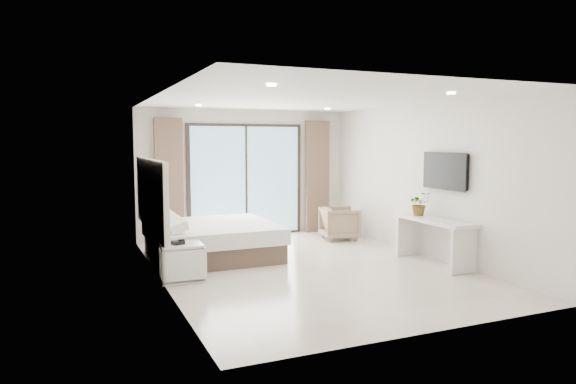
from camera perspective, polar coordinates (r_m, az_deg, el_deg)
name	(u,v)px	position (r m, az deg, el deg)	size (l,w,h in m)	color
ground	(306,267)	(8.41, 2.06, -8.38)	(6.20, 6.20, 0.00)	beige
room_shell	(275,168)	(8.89, -1.47, 2.71)	(4.62, 6.22, 2.72)	silver
bed	(211,240)	(9.13, -8.54, -5.30)	(2.14, 2.04, 0.74)	brown
nightstand	(182,262)	(7.73, -11.74, -7.64)	(0.63, 0.53, 0.55)	silver
phone	(178,243)	(7.62, -12.12, -5.51)	(0.17, 0.13, 0.06)	black
console_desk	(434,231)	(8.85, 15.91, -4.18)	(0.49, 1.56, 0.77)	silver
plant	(419,206)	(9.10, 14.39, -1.54)	(0.36, 0.40, 0.31)	#33662D
armchair	(340,222)	(10.76, 5.78, -3.31)	(0.71, 0.67, 0.74)	#9B7C66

